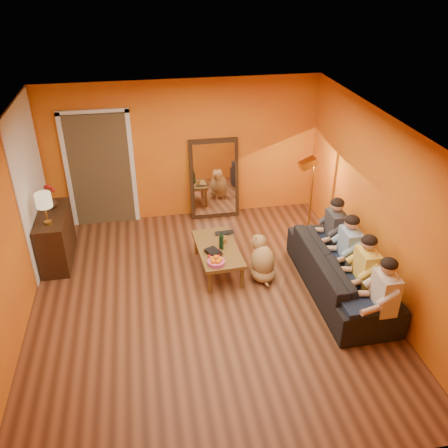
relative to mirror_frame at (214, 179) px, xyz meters
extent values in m
cube|color=brown|center=(-0.55, -2.63, -0.76)|extent=(5.00, 5.50, 0.00)
cube|color=white|center=(-0.55, -2.63, 1.84)|extent=(5.00, 5.50, 0.00)
cube|color=#C74A17|center=(-0.55, 0.12, 0.54)|extent=(5.00, 0.00, 2.60)
cube|color=#C74A17|center=(-3.05, -2.63, 0.54)|extent=(0.00, 5.50, 2.60)
cube|color=#C74A17|center=(1.95, -2.63, 0.54)|extent=(0.00, 5.50, 2.60)
cube|color=white|center=(-3.04, -0.88, 0.54)|extent=(0.02, 1.90, 2.58)
cube|color=#3F2D19|center=(-2.05, 0.20, 0.29)|extent=(1.06, 0.30, 2.10)
cube|color=white|center=(-2.62, 0.08, 0.29)|extent=(0.08, 0.06, 2.20)
cube|color=white|center=(-1.48, 0.08, 0.29)|extent=(0.08, 0.06, 2.20)
cube|color=white|center=(-2.05, 0.08, 1.36)|extent=(1.22, 0.06, 0.08)
cube|color=#331C11|center=(0.00, 0.00, 0.00)|extent=(0.92, 0.27, 1.51)
cube|color=white|center=(0.00, -0.04, 0.00)|extent=(0.78, 0.21, 1.35)
cube|color=#331C11|center=(-2.79, -1.08, -0.34)|extent=(0.44, 1.18, 0.85)
imported|color=black|center=(1.45, -2.71, -0.42)|extent=(2.36, 0.92, 0.69)
cylinder|color=black|center=(-0.20, -1.89, -0.18)|extent=(0.07, 0.07, 0.31)
imported|color=#B27F3F|center=(-0.13, -1.72, -0.29)|extent=(0.13, 0.13, 0.10)
imported|color=black|center=(-0.07, -1.49, -0.33)|extent=(0.32, 0.21, 0.02)
imported|color=#331C11|center=(-0.43, -2.04, -0.33)|extent=(0.29, 0.32, 0.02)
imported|color=#A41612|center=(-0.42, -2.03, -0.31)|extent=(0.23, 0.27, 0.02)
imported|color=black|center=(-0.43, -2.05, -0.29)|extent=(0.26, 0.29, 0.02)
imported|color=#331C11|center=(-2.79, -0.83, 0.18)|extent=(0.17, 0.17, 0.18)
camera|label=1|loc=(-1.27, -8.03, 3.67)|focal=38.00mm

